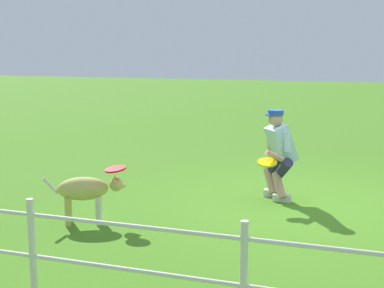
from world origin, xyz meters
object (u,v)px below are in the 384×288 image
(person, at_px, (279,152))
(frisbee_flying, at_px, (116,169))
(dog, at_px, (87,190))
(frisbee_held, at_px, (267,162))

(person, height_order, frisbee_flying, person)
(dog, height_order, frisbee_flying, frisbee_flying)
(dog, height_order, frisbee_held, frisbee_held)
(person, bearing_deg, frisbee_flying, 6.22)
(person, distance_m, dog, 2.78)
(person, xyz_separation_m, dog, (2.05, 1.85, -0.28))
(frisbee_flying, height_order, frisbee_held, frisbee_flying)
(person, distance_m, frisbee_held, 0.40)
(person, xyz_separation_m, frisbee_held, (0.09, 0.38, -0.09))
(frisbee_held, bearing_deg, person, -103.62)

